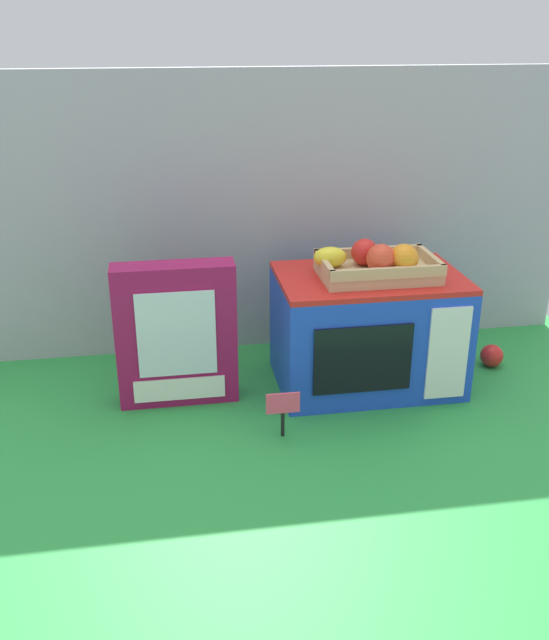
# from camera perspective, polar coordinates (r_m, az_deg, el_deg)

# --- Properties ---
(ground_plane) EXTENTS (1.70, 1.70, 0.00)m
(ground_plane) POSITION_cam_1_polar(r_m,az_deg,el_deg) (1.66, 0.50, -5.70)
(ground_plane) COLOR green
(ground_plane) RESTS_ON ground
(display_back_panel) EXTENTS (1.61, 0.03, 0.70)m
(display_back_panel) POSITION_cam_1_polar(r_m,az_deg,el_deg) (1.79, -1.01, 8.48)
(display_back_panel) COLOR #A0A3A8
(display_back_panel) RESTS_ON ground
(toy_microwave) EXTENTS (0.41, 0.28, 0.27)m
(toy_microwave) POSITION_cam_1_polar(r_m,az_deg,el_deg) (1.66, 7.48, -0.81)
(toy_microwave) COLOR blue
(toy_microwave) RESTS_ON ground
(food_groups_crate) EXTENTS (0.27, 0.16, 0.09)m
(food_groups_crate) POSITION_cam_1_polar(r_m,az_deg,el_deg) (1.58, 8.17, 4.41)
(food_groups_crate) COLOR tan
(food_groups_crate) RESTS_ON toy_microwave
(cookie_set_box) EXTENTS (0.26, 0.07, 0.32)m
(cookie_set_box) POSITION_cam_1_polar(r_m,az_deg,el_deg) (1.57, -7.89, -1.18)
(cookie_set_box) COLOR #99144C
(cookie_set_box) RESTS_ON ground
(price_sign) EXTENTS (0.07, 0.01, 0.10)m
(price_sign) POSITION_cam_1_polar(r_m,az_deg,el_deg) (1.46, 0.68, -7.05)
(price_sign) COLOR black
(price_sign) RESTS_ON ground
(loose_toy_apple) EXTENTS (0.06, 0.06, 0.06)m
(loose_toy_apple) POSITION_cam_1_polar(r_m,az_deg,el_deg) (1.84, 17.04, -2.76)
(loose_toy_apple) COLOR red
(loose_toy_apple) RESTS_ON ground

